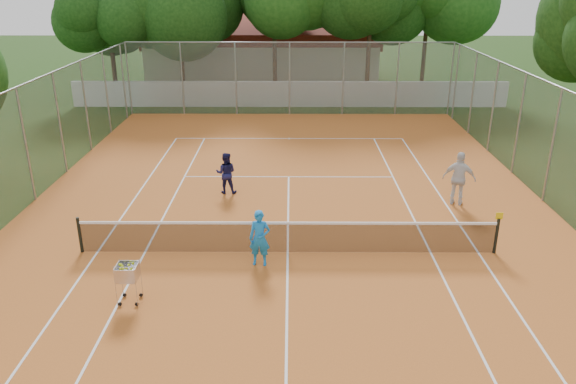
{
  "coord_description": "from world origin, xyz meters",
  "views": [
    {
      "loc": [
        0.09,
        -14.41,
        7.53
      ],
      "look_at": [
        0.0,
        1.5,
        1.3
      ],
      "focal_mm": 35.0,
      "sensor_mm": 36.0,
      "label": 1
    }
  ],
  "objects_px": {
    "clubhouse": "(264,48)",
    "player_far_left": "(226,173)",
    "tennis_net": "(288,237)",
    "ball_hopper": "(129,282)",
    "player_near": "(260,238)",
    "player_far_right": "(459,179)"
  },
  "relations": [
    {
      "from": "tennis_net",
      "to": "player_far_right",
      "type": "xyz_separation_m",
      "value": [
        5.85,
        3.66,
        0.45
      ]
    },
    {
      "from": "clubhouse",
      "to": "player_far_left",
      "type": "distance_m",
      "value": 24.34
    },
    {
      "from": "tennis_net",
      "to": "ball_hopper",
      "type": "xyz_separation_m",
      "value": [
        -3.83,
        -2.62,
        0.06
      ]
    },
    {
      "from": "tennis_net",
      "to": "player_near",
      "type": "height_order",
      "value": "player_near"
    },
    {
      "from": "player_near",
      "to": "ball_hopper",
      "type": "distance_m",
      "value": 3.63
    },
    {
      "from": "player_near",
      "to": "ball_hopper",
      "type": "height_order",
      "value": "player_near"
    },
    {
      "from": "clubhouse",
      "to": "tennis_net",
      "type": "bearing_deg",
      "value": -86.05
    },
    {
      "from": "tennis_net",
      "to": "player_near",
      "type": "distance_m",
      "value": 1.07
    },
    {
      "from": "tennis_net",
      "to": "clubhouse",
      "type": "height_order",
      "value": "clubhouse"
    },
    {
      "from": "player_far_right",
      "to": "tennis_net",
      "type": "bearing_deg",
      "value": 52.25
    },
    {
      "from": "clubhouse",
      "to": "player_far_right",
      "type": "height_order",
      "value": "clubhouse"
    },
    {
      "from": "ball_hopper",
      "to": "clubhouse",
      "type": "bearing_deg",
      "value": 105.72
    },
    {
      "from": "player_far_left",
      "to": "player_far_right",
      "type": "distance_m",
      "value": 8.18
    },
    {
      "from": "player_far_right",
      "to": "player_near",
      "type": "bearing_deg",
      "value": 53.64
    },
    {
      "from": "clubhouse",
      "to": "ball_hopper",
      "type": "relative_size",
      "value": 14.86
    },
    {
      "from": "clubhouse",
      "to": "player_near",
      "type": "relative_size",
      "value": 10.34
    },
    {
      "from": "tennis_net",
      "to": "player_far_left",
      "type": "xyz_separation_m",
      "value": [
        -2.26,
        4.71,
        0.27
      ]
    },
    {
      "from": "player_far_right",
      "to": "ball_hopper",
      "type": "xyz_separation_m",
      "value": [
        -9.68,
        -6.28,
        -0.39
      ]
    },
    {
      "from": "clubhouse",
      "to": "ball_hopper",
      "type": "distance_m",
      "value": 31.71
    },
    {
      "from": "ball_hopper",
      "to": "tennis_net",
      "type": "bearing_deg",
      "value": 53.37
    },
    {
      "from": "tennis_net",
      "to": "player_far_left",
      "type": "distance_m",
      "value": 5.23
    },
    {
      "from": "player_near",
      "to": "player_far_right",
      "type": "xyz_separation_m",
      "value": [
        6.61,
        4.36,
        0.15
      ]
    }
  ]
}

